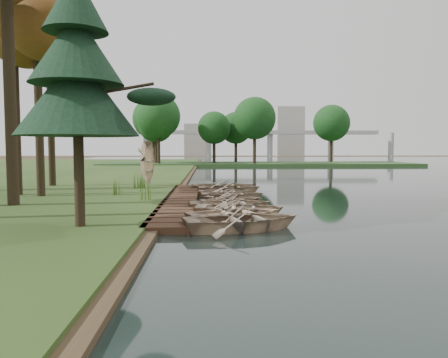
{
  "coord_description": "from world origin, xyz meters",
  "views": [
    {
      "loc": [
        -0.23,
        -21.56,
        2.76
      ],
      "look_at": [
        0.62,
        1.33,
        1.16
      ],
      "focal_mm": 35.0,
      "sensor_mm": 36.0,
      "label": 1
    }
  ],
  "objects_px": {
    "rowboat_1": "(237,212)",
    "stored_rowboat": "(148,181)",
    "rowboat_2": "(239,207)",
    "pine_tree": "(77,70)",
    "rowboat_0": "(243,218)",
    "boardwalk": "(180,201)"
  },
  "relations": [
    {
      "from": "rowboat_1",
      "to": "stored_rowboat",
      "type": "bearing_deg",
      "value": 0.19
    },
    {
      "from": "boardwalk",
      "to": "pine_tree",
      "type": "relative_size",
      "value": 2.01
    },
    {
      "from": "rowboat_0",
      "to": "stored_rowboat",
      "type": "distance_m",
      "value": 15.51
    },
    {
      "from": "stored_rowboat",
      "to": "pine_tree",
      "type": "distance_m",
      "value": 15.8
    },
    {
      "from": "rowboat_1",
      "to": "stored_rowboat",
      "type": "height_order",
      "value": "stored_rowboat"
    },
    {
      "from": "rowboat_2",
      "to": "pine_tree",
      "type": "distance_m",
      "value": 7.98
    },
    {
      "from": "rowboat_1",
      "to": "pine_tree",
      "type": "relative_size",
      "value": 0.47
    },
    {
      "from": "rowboat_1",
      "to": "stored_rowboat",
      "type": "xyz_separation_m",
      "value": [
        -5.0,
        13.13,
        0.17
      ]
    },
    {
      "from": "rowboat_0",
      "to": "pine_tree",
      "type": "xyz_separation_m",
      "value": [
        -5.23,
        -0.47,
        4.74
      ]
    },
    {
      "from": "pine_tree",
      "to": "rowboat_2",
      "type": "bearing_deg",
      "value": 33.65
    },
    {
      "from": "rowboat_1",
      "to": "rowboat_2",
      "type": "distance_m",
      "value": 1.57
    },
    {
      "from": "rowboat_0",
      "to": "rowboat_2",
      "type": "height_order",
      "value": "rowboat_0"
    },
    {
      "from": "rowboat_0",
      "to": "rowboat_1",
      "type": "height_order",
      "value": "rowboat_0"
    },
    {
      "from": "rowboat_2",
      "to": "pine_tree",
      "type": "relative_size",
      "value": 0.45
    },
    {
      "from": "rowboat_0",
      "to": "rowboat_2",
      "type": "distance_m",
      "value": 3.08
    },
    {
      "from": "pine_tree",
      "to": "boardwalk",
      "type": "bearing_deg",
      "value": 70.53
    },
    {
      "from": "rowboat_1",
      "to": "stored_rowboat",
      "type": "distance_m",
      "value": 14.05
    },
    {
      "from": "boardwalk",
      "to": "rowboat_2",
      "type": "xyz_separation_m",
      "value": [
        2.62,
        -4.1,
        0.27
      ]
    },
    {
      "from": "rowboat_2",
      "to": "stored_rowboat",
      "type": "relative_size",
      "value": 1.22
    },
    {
      "from": "rowboat_2",
      "to": "pine_tree",
      "type": "xyz_separation_m",
      "value": [
        -5.32,
        -3.54,
        4.78
      ]
    },
    {
      "from": "rowboat_1",
      "to": "pine_tree",
      "type": "height_order",
      "value": "pine_tree"
    },
    {
      "from": "rowboat_1",
      "to": "rowboat_2",
      "type": "relative_size",
      "value": 1.03
    }
  ]
}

